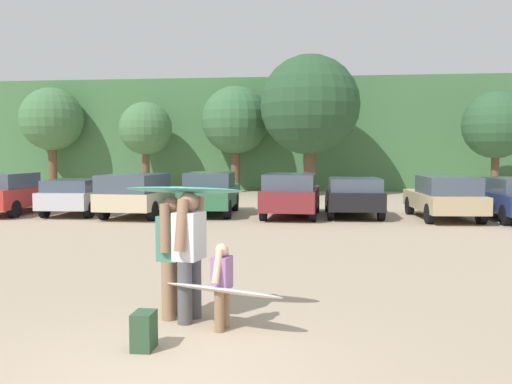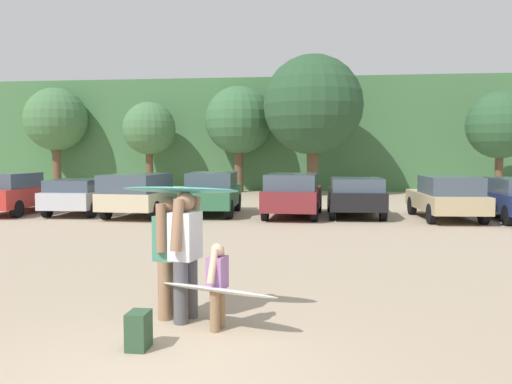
{
  "view_description": "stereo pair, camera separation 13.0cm",
  "coord_description": "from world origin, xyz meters",
  "px_view_note": "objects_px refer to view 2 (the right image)",
  "views": [
    {
      "loc": [
        1.7,
        -5.71,
        2.34
      ],
      "look_at": [
        0.04,
        7.57,
        1.39
      ],
      "focal_mm": 40.25,
      "sensor_mm": 36.0,
      "label": 1
    },
    {
      "loc": [
        1.83,
        -5.69,
        2.34
      ],
      "look_at": [
        0.04,
        7.57,
        1.39
      ],
      "focal_mm": 40.25,
      "sensor_mm": 36.0,
      "label": 2
    }
  ],
  "objects_px": {
    "parked_car_forest_green": "(212,192)",
    "person_child": "(217,281)",
    "person_adult": "(185,248)",
    "parked_car_maroon": "(293,194)",
    "parked_car_black": "(356,195)",
    "parked_car_silver": "(82,195)",
    "backpack_dropped": "(139,330)",
    "parked_car_tan": "(447,197)",
    "parked_car_red": "(16,192)",
    "person_companion": "(169,249)",
    "surfboard_teal": "(179,190)",
    "surfboard_white": "(218,290)",
    "parked_car_champagne": "(143,193)"
  },
  "relations": [
    {
      "from": "parked_car_silver",
      "to": "parked_car_maroon",
      "type": "relative_size",
      "value": 0.98
    },
    {
      "from": "parked_car_black",
      "to": "surfboard_teal",
      "type": "height_order",
      "value": "surfboard_teal"
    },
    {
      "from": "parked_car_black",
      "to": "person_companion",
      "type": "relative_size",
      "value": 2.37
    },
    {
      "from": "parked_car_red",
      "to": "parked_car_silver",
      "type": "bearing_deg",
      "value": -87.18
    },
    {
      "from": "parked_car_champagne",
      "to": "surfboard_white",
      "type": "bearing_deg",
      "value": -154.2
    },
    {
      "from": "person_child",
      "to": "surfboard_teal",
      "type": "bearing_deg",
      "value": -21.35
    },
    {
      "from": "parked_car_red",
      "to": "backpack_dropped",
      "type": "bearing_deg",
      "value": -144.63
    },
    {
      "from": "parked_car_silver",
      "to": "surfboard_teal",
      "type": "height_order",
      "value": "surfboard_teal"
    },
    {
      "from": "parked_car_forest_green",
      "to": "person_adult",
      "type": "relative_size",
      "value": 2.33
    },
    {
      "from": "person_companion",
      "to": "surfboard_white",
      "type": "xyz_separation_m",
      "value": [
        0.8,
        -0.52,
        -0.43
      ]
    },
    {
      "from": "parked_car_champagne",
      "to": "surfboard_white",
      "type": "xyz_separation_m",
      "value": [
        5.31,
        -12.6,
        -0.29
      ]
    },
    {
      "from": "parked_car_tan",
      "to": "surfboard_teal",
      "type": "relative_size",
      "value": 2.51
    },
    {
      "from": "parked_car_black",
      "to": "backpack_dropped",
      "type": "distance_m",
      "value": 14.66
    },
    {
      "from": "parked_car_red",
      "to": "backpack_dropped",
      "type": "xyz_separation_m",
      "value": [
        9.57,
        -13.72,
        -0.57
      ]
    },
    {
      "from": "parked_car_silver",
      "to": "surfboard_teal",
      "type": "relative_size",
      "value": 2.36
    },
    {
      "from": "parked_car_red",
      "to": "backpack_dropped",
      "type": "distance_m",
      "value": 16.74
    },
    {
      "from": "parked_car_silver",
      "to": "person_companion",
      "type": "xyz_separation_m",
      "value": [
        7.0,
        -12.48,
        0.26
      ]
    },
    {
      "from": "surfboard_teal",
      "to": "parked_car_champagne",
      "type": "bearing_deg",
      "value": -61.1
    },
    {
      "from": "person_child",
      "to": "parked_car_maroon",
      "type": "bearing_deg",
      "value": -79.09
    },
    {
      "from": "parked_car_maroon",
      "to": "surfboard_teal",
      "type": "height_order",
      "value": "surfboard_teal"
    },
    {
      "from": "parked_car_maroon",
      "to": "parked_car_black",
      "type": "height_order",
      "value": "parked_car_maroon"
    },
    {
      "from": "parked_car_silver",
      "to": "person_companion",
      "type": "relative_size",
      "value": 2.43
    },
    {
      "from": "surfboard_teal",
      "to": "surfboard_white",
      "type": "height_order",
      "value": "surfboard_teal"
    },
    {
      "from": "parked_car_red",
      "to": "surfboard_teal",
      "type": "relative_size",
      "value": 2.66
    },
    {
      "from": "parked_car_forest_green",
      "to": "parked_car_maroon",
      "type": "xyz_separation_m",
      "value": [
        3.02,
        -0.42,
        -0.0
      ]
    },
    {
      "from": "parked_car_silver",
      "to": "parked_car_maroon",
      "type": "xyz_separation_m",
      "value": [
        7.88,
        0.09,
        0.12
      ]
    },
    {
      "from": "parked_car_forest_green",
      "to": "parked_car_silver",
      "type": "bearing_deg",
      "value": 92.46
    },
    {
      "from": "parked_car_black",
      "to": "backpack_dropped",
      "type": "relative_size",
      "value": 8.99
    },
    {
      "from": "person_adult",
      "to": "person_child",
      "type": "xyz_separation_m",
      "value": [
        0.52,
        -0.34,
        -0.36
      ]
    },
    {
      "from": "parked_car_champagne",
      "to": "person_child",
      "type": "relative_size",
      "value": 4.04
    },
    {
      "from": "parked_car_silver",
      "to": "parked_car_black",
      "type": "distance_m",
      "value": 10.1
    },
    {
      "from": "person_companion",
      "to": "parked_car_tan",
      "type": "bearing_deg",
      "value": -104.99
    },
    {
      "from": "parked_car_maroon",
      "to": "parked_car_black",
      "type": "distance_m",
      "value": 2.25
    },
    {
      "from": "parked_car_forest_green",
      "to": "surfboard_teal",
      "type": "xyz_separation_m",
      "value": [
        2.34,
        -13.1,
        0.99
      ]
    },
    {
      "from": "parked_car_maroon",
      "to": "surfboard_white",
      "type": "height_order",
      "value": "parked_car_maroon"
    },
    {
      "from": "parked_car_silver",
      "to": "parked_car_forest_green",
      "type": "relative_size",
      "value": 0.99
    },
    {
      "from": "parked_car_forest_green",
      "to": "person_adult",
      "type": "distance_m",
      "value": 13.36
    },
    {
      "from": "parked_car_black",
      "to": "surfboard_teal",
      "type": "xyz_separation_m",
      "value": [
        -2.9,
        -13.08,
        1.05
      ]
    },
    {
      "from": "parked_car_silver",
      "to": "person_child",
      "type": "xyz_separation_m",
      "value": [
        7.79,
        -12.97,
        -0.06
      ]
    },
    {
      "from": "backpack_dropped",
      "to": "person_companion",
      "type": "bearing_deg",
      "value": 90.48
    },
    {
      "from": "parked_car_forest_green",
      "to": "person_child",
      "type": "distance_m",
      "value": 13.8
    },
    {
      "from": "parked_car_tan",
      "to": "person_child",
      "type": "xyz_separation_m",
      "value": [
        -5.36,
        -12.96,
        -0.14
      ]
    },
    {
      "from": "backpack_dropped",
      "to": "surfboard_white",
      "type": "bearing_deg",
      "value": 46.3
    },
    {
      "from": "parked_car_maroon",
      "to": "person_adult",
      "type": "bearing_deg",
      "value": 178.5
    },
    {
      "from": "parked_car_red",
      "to": "parked_car_forest_green",
      "type": "height_order",
      "value": "parked_car_forest_green"
    },
    {
      "from": "parked_car_red",
      "to": "parked_car_black",
      "type": "distance_m",
      "value": 12.65
    },
    {
      "from": "parked_car_silver",
      "to": "surfboard_teal",
      "type": "xyz_separation_m",
      "value": [
        7.19,
        -12.58,
        1.11
      ]
    },
    {
      "from": "parked_car_tan",
      "to": "backpack_dropped",
      "type": "xyz_separation_m",
      "value": [
        -6.14,
        -13.81,
        -0.56
      ]
    },
    {
      "from": "parked_car_silver",
      "to": "backpack_dropped",
      "type": "bearing_deg",
      "value": -155.93
    },
    {
      "from": "parked_car_red",
      "to": "person_child",
      "type": "relative_size",
      "value": 4.07
    }
  ]
}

